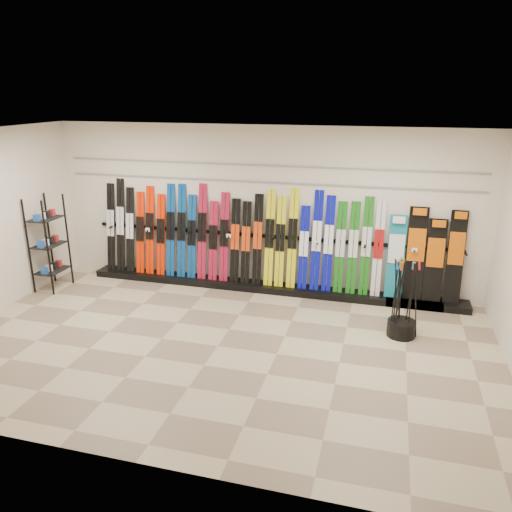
# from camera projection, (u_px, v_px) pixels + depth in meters

# --- Properties ---
(floor) EXTENTS (8.00, 8.00, 0.00)m
(floor) POSITION_uv_depth(u_px,v_px,m) (218.00, 346.00, 7.31)
(floor) COLOR #86725D
(floor) RESTS_ON ground
(back_wall) EXTENTS (8.00, 0.00, 8.00)m
(back_wall) POSITION_uv_depth(u_px,v_px,m) (261.00, 209.00, 9.13)
(back_wall) COLOR beige
(back_wall) RESTS_ON floor
(ceiling) EXTENTS (8.00, 8.00, 0.00)m
(ceiling) POSITION_uv_depth(u_px,v_px,m) (212.00, 137.00, 6.36)
(ceiling) COLOR silver
(ceiling) RESTS_ON back_wall
(ski_rack_base) EXTENTS (8.00, 0.40, 0.12)m
(ski_rack_base) POSITION_uv_depth(u_px,v_px,m) (269.00, 287.00, 9.33)
(ski_rack_base) COLOR black
(ski_rack_base) RESTS_ON floor
(skis) EXTENTS (5.36, 0.29, 1.82)m
(skis) POSITION_uv_depth(u_px,v_px,m) (235.00, 238.00, 9.28)
(skis) COLOR black
(skis) RESTS_ON ski_rack_base
(snowboards) EXTENTS (1.24, 0.25, 1.60)m
(snowboards) POSITION_uv_depth(u_px,v_px,m) (425.00, 257.00, 8.47)
(snowboards) COLOR #14728C
(snowboards) RESTS_ON ski_rack_base
(accessory_rack) EXTENTS (0.40, 0.60, 1.76)m
(accessory_rack) POSITION_uv_depth(u_px,v_px,m) (49.00, 243.00, 9.20)
(accessory_rack) COLOR black
(accessory_rack) RESTS_ON floor
(pole_bin) EXTENTS (0.42, 0.42, 0.25)m
(pole_bin) POSITION_uv_depth(u_px,v_px,m) (401.00, 328.00, 7.58)
(pole_bin) COLOR black
(pole_bin) RESTS_ON floor
(ski_poles) EXTENTS (0.42, 0.34, 1.18)m
(ski_poles) POSITION_uv_depth(u_px,v_px,m) (401.00, 298.00, 7.46)
(ski_poles) COLOR black
(ski_poles) RESTS_ON pole_bin
(slatwall_rail_0) EXTENTS (7.60, 0.02, 0.03)m
(slatwall_rail_0) POSITION_uv_depth(u_px,v_px,m) (260.00, 182.00, 8.95)
(slatwall_rail_0) COLOR gray
(slatwall_rail_0) RESTS_ON back_wall
(slatwall_rail_1) EXTENTS (7.60, 0.02, 0.03)m
(slatwall_rail_1) POSITION_uv_depth(u_px,v_px,m) (261.00, 165.00, 8.86)
(slatwall_rail_1) COLOR gray
(slatwall_rail_1) RESTS_ON back_wall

